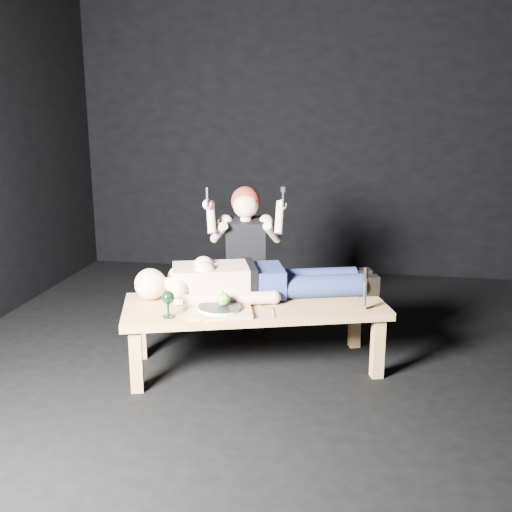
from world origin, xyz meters
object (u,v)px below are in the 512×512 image
object	(u,v)px
lying_man	(259,276)
goblet	(168,304)
kneeling_woman	(246,259)
carving_knife	(365,289)
table	(255,335)
serving_tray	(220,311)

from	to	relation	value
lying_man	goblet	size ratio (longest dim) A/B	10.20
lying_man	goblet	bearing A→B (deg)	-149.85
kneeling_woman	carving_knife	size ratio (longest dim) A/B	4.28
table	kneeling_woman	distance (m)	0.71
goblet	serving_tray	bearing A→B (deg)	24.66
kneeling_woman	serving_tray	world-z (taller)	kneeling_woman
table	carving_knife	size ratio (longest dim) A/B	6.15
goblet	carving_knife	size ratio (longest dim) A/B	0.61
table	carving_knife	world-z (taller)	carving_knife
table	lying_man	xyz separation A→B (m)	(0.01, 0.16, 0.36)
table	kneeling_woman	size ratio (longest dim) A/B	1.44
table	serving_tray	xyz separation A→B (m)	(-0.18, -0.23, 0.24)
goblet	carving_knife	bearing A→B (deg)	16.59
serving_tray	kneeling_woman	bearing A→B (deg)	89.10
serving_tray	lying_man	bearing A→B (deg)	64.29
table	serving_tray	bearing A→B (deg)	-145.69
goblet	carving_knife	distance (m)	1.22
lying_man	serving_tray	bearing A→B (deg)	-133.10
lying_man	carving_knife	xyz separation A→B (m)	(0.69, -0.17, 0.00)
serving_tray	carving_knife	distance (m)	0.91
lying_man	kneeling_woman	xyz separation A→B (m)	(-0.17, 0.43, 0.00)
table	kneeling_woman	xyz separation A→B (m)	(-0.17, 0.59, 0.36)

